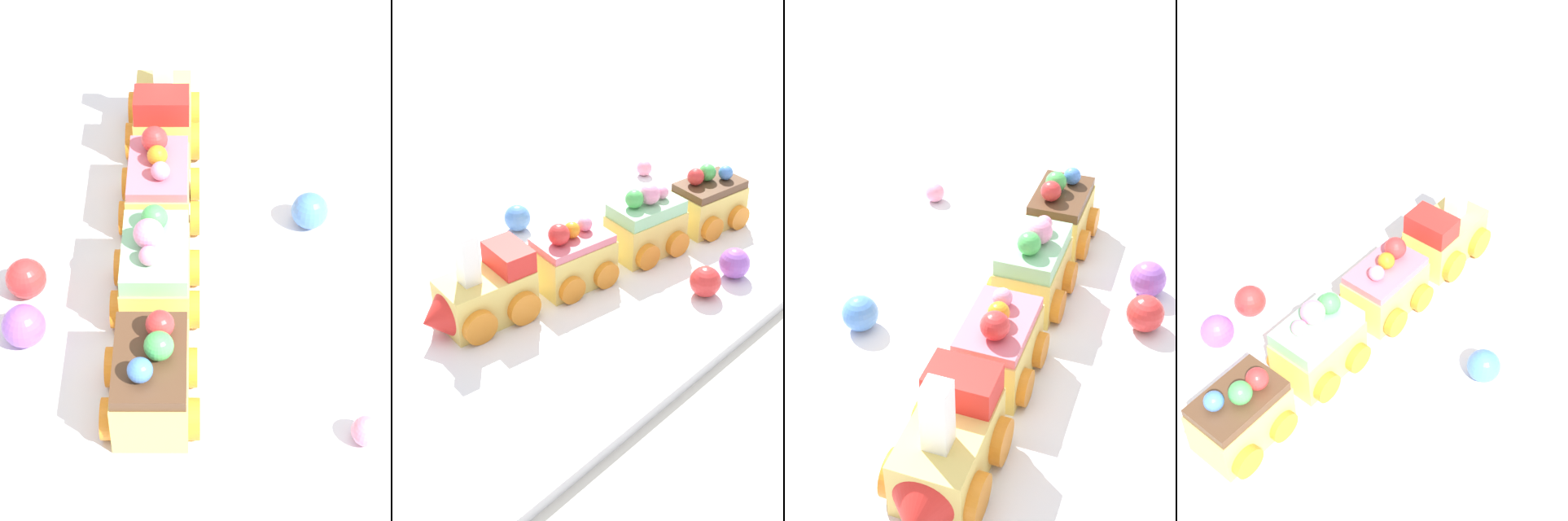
% 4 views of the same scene
% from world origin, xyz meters
% --- Properties ---
extents(ground_plane, '(10.00, 10.00, 0.00)m').
position_xyz_m(ground_plane, '(0.00, 0.00, 0.00)').
color(ground_plane, beige).
extents(display_board, '(0.69, 0.35, 0.01)m').
position_xyz_m(display_board, '(0.00, 0.00, 0.01)').
color(display_board, white).
rests_on(display_board, ground_plane).
extents(cake_train_locomotive, '(0.11, 0.08, 0.10)m').
position_xyz_m(cake_train_locomotive, '(0.14, -0.02, 0.04)').
color(cake_train_locomotive, '#EACC66').
rests_on(cake_train_locomotive, display_board).
extents(cake_car_strawberry, '(0.08, 0.08, 0.07)m').
position_xyz_m(cake_car_strawberry, '(0.03, -0.00, 0.04)').
color(cake_car_strawberry, '#EACC66').
rests_on(cake_car_strawberry, display_board).
extents(cake_car_mint, '(0.08, 0.08, 0.08)m').
position_xyz_m(cake_car_mint, '(-0.06, 0.01, 0.04)').
color(cake_car_mint, '#EACC66').
rests_on(cake_car_mint, display_board).
extents(cake_car_chocolate, '(0.08, 0.08, 0.07)m').
position_xyz_m(cake_car_chocolate, '(-0.16, 0.03, 0.04)').
color(cake_car_chocolate, '#EACC66').
rests_on(cake_car_chocolate, display_board).
extents(gumball_pink, '(0.02, 0.02, 0.02)m').
position_xyz_m(gumball_pink, '(-0.21, -0.10, 0.02)').
color(gumball_pink, pink).
rests_on(gumball_pink, display_board).
extents(gumball_red, '(0.03, 0.03, 0.03)m').
position_xyz_m(gumball_red, '(-0.04, 0.11, 0.03)').
color(gumball_red, red).
rests_on(gumball_red, display_board).
extents(gumball_blue, '(0.03, 0.03, 0.03)m').
position_xyz_m(gumball_blue, '(0.00, -0.12, 0.03)').
color(gumball_blue, '#4C84E0').
rests_on(gumball_blue, display_board).
extents(gumball_purple, '(0.03, 0.03, 0.03)m').
position_xyz_m(gumball_purple, '(-0.09, 0.11, 0.03)').
color(gumball_purple, '#9956C6').
rests_on(gumball_purple, display_board).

